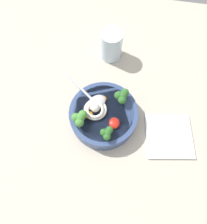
{
  "coord_description": "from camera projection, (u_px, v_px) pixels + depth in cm",
  "views": [
    {
      "loc": [
        25.88,
        6.56,
        65.63
      ],
      "look_at": [
        2.34,
        2.49,
        9.23
      ],
      "focal_mm": 33.26,
      "sensor_mm": 36.0,
      "label": 1
    }
  ],
  "objects": [
    {
      "name": "table_slab",
      "position": [
        97.0,
        113.0,
        0.69
      ],
      "size": [
        110.44,
        110.44,
        3.83
      ],
      "primitive_type": "cube",
      "color": "#BCB29E",
      "rests_on": "ground"
    },
    {
      "name": "soup_bowl",
      "position": [
        104.0,
        115.0,
        0.64
      ],
      "size": [
        20.64,
        20.64,
        5.4
      ],
      "color": "#334775",
      "rests_on": "table_slab"
    },
    {
      "name": "noodle_pile",
      "position": [
        95.0,
        109.0,
        0.61
      ],
      "size": [
        7.56,
        7.41,
        3.04
      ],
      "color": "silver",
      "rests_on": "soup_bowl"
    },
    {
      "name": "soup_spoon",
      "position": [
        92.0,
        100.0,
        0.62
      ],
      "size": [
        13.21,
        15.68,
        1.6
      ],
      "rotation": [
        0.0,
        0.0,
        4.05
      ],
      "color": "#B7B7BC",
      "rests_on": "soup_bowl"
    },
    {
      "name": "chili_sauce_dollop",
      "position": [
        114.0,
        123.0,
        0.59
      ],
      "size": [
        3.42,
        3.08,
        1.54
      ],
      "primitive_type": "ellipsoid",
      "color": "red",
      "rests_on": "soup_bowl"
    },
    {
      "name": "broccoli_floret_center",
      "position": [
        80.0,
        118.0,
        0.58
      ],
      "size": [
        5.01,
        4.31,
        3.96
      ],
      "color": "#7A9E60",
      "rests_on": "soup_bowl"
    },
    {
      "name": "broccoli_floret_left",
      "position": [
        122.0,
        96.0,
        0.61
      ],
      "size": [
        4.9,
        4.21,
        3.87
      ],
      "color": "#7A9E60",
      "rests_on": "soup_bowl"
    },
    {
      "name": "broccoli_floret_right",
      "position": [
        107.0,
        133.0,
        0.57
      ],
      "size": [
        4.1,
        3.53,
        3.24
      ],
      "color": "#7A9E60",
      "rests_on": "soup_bowl"
    },
    {
      "name": "carrot_slice_beside_noodles",
      "position": [
        103.0,
        99.0,
        0.63
      ],
      "size": [
        2.07,
        2.07,
        0.46
      ],
      "primitive_type": "cylinder",
      "color": "orange",
      "rests_on": "soup_bowl"
    },
    {
      "name": "carrot_slice_beside_chili",
      "position": [
        89.0,
        115.0,
        0.61
      ],
      "size": [
        2.22,
        2.22,
        0.69
      ],
      "primitive_type": "cylinder",
      "color": "orange",
      "rests_on": "soup_bowl"
    },
    {
      "name": "drinking_glass",
      "position": [
        111.0,
        45.0,
        0.71
      ],
      "size": [
        7.5,
        7.5,
        10.69
      ],
      "primitive_type": "cylinder",
      "color": "silver",
      "rests_on": "table_slab"
    },
    {
      "name": "folded_napkin",
      "position": [
        169.0,
        136.0,
        0.64
      ],
      "size": [
        15.94,
        16.02,
        0.8
      ],
      "primitive_type": "cube",
      "rotation": [
        0.0,
        0.0,
        0.17
      ],
      "color": "white",
      "rests_on": "table_slab"
    }
  ]
}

